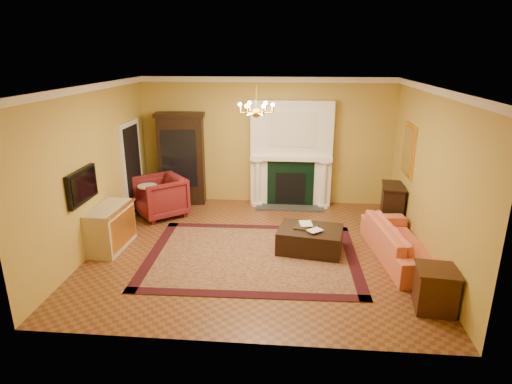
# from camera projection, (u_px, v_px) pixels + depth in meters

# --- Properties ---
(floor) EXTENTS (6.00, 5.50, 0.02)m
(floor) POSITION_uv_depth(u_px,v_px,m) (256.00, 249.00, 8.07)
(floor) COLOR brown
(floor) RESTS_ON ground
(ceiling) EXTENTS (6.00, 5.50, 0.02)m
(ceiling) POSITION_uv_depth(u_px,v_px,m) (256.00, 85.00, 7.12)
(ceiling) COLOR silver
(ceiling) RESTS_ON wall_back
(wall_back) EXTENTS (6.00, 0.02, 3.00)m
(wall_back) POSITION_uv_depth(u_px,v_px,m) (266.00, 141.00, 10.21)
(wall_back) COLOR #B69541
(wall_back) RESTS_ON floor
(wall_front) EXTENTS (6.00, 0.02, 3.00)m
(wall_front) POSITION_uv_depth(u_px,v_px,m) (236.00, 235.00, 4.98)
(wall_front) COLOR #B69541
(wall_front) RESTS_ON floor
(wall_left) EXTENTS (0.02, 5.50, 3.00)m
(wall_left) POSITION_uv_depth(u_px,v_px,m) (93.00, 168.00, 7.85)
(wall_left) COLOR #B69541
(wall_left) RESTS_ON floor
(wall_right) EXTENTS (0.02, 5.50, 3.00)m
(wall_right) POSITION_uv_depth(u_px,v_px,m) (430.00, 176.00, 7.34)
(wall_right) COLOR #B69541
(wall_right) RESTS_ON floor
(fireplace) EXTENTS (1.90, 0.70, 2.50)m
(fireplace) POSITION_uv_depth(u_px,v_px,m) (291.00, 156.00, 10.08)
(fireplace) COLOR white
(fireplace) RESTS_ON wall_back
(crown_molding) EXTENTS (6.00, 5.50, 0.12)m
(crown_molding) POSITION_uv_depth(u_px,v_px,m) (261.00, 85.00, 8.05)
(crown_molding) COLOR white
(crown_molding) RESTS_ON ceiling
(doorway) EXTENTS (0.08, 1.05, 2.10)m
(doorway) POSITION_uv_depth(u_px,v_px,m) (132.00, 169.00, 9.59)
(doorway) COLOR silver
(doorway) RESTS_ON wall_left
(tv_panel) EXTENTS (0.09, 0.95, 0.58)m
(tv_panel) POSITION_uv_depth(u_px,v_px,m) (82.00, 186.00, 7.32)
(tv_panel) COLOR black
(tv_panel) RESTS_ON wall_left
(gilt_mirror) EXTENTS (0.06, 0.76, 1.05)m
(gilt_mirror) POSITION_uv_depth(u_px,v_px,m) (409.00, 150.00, 8.62)
(gilt_mirror) COLOR gold
(gilt_mirror) RESTS_ON wall_right
(chandelier) EXTENTS (0.63, 0.55, 0.53)m
(chandelier) POSITION_uv_depth(u_px,v_px,m) (256.00, 109.00, 7.25)
(chandelier) COLOR gold
(chandelier) RESTS_ON ceiling
(oriental_rug) EXTENTS (3.87, 2.94, 0.02)m
(oriental_rug) POSITION_uv_depth(u_px,v_px,m) (252.00, 255.00, 7.79)
(oriental_rug) COLOR #3F0E0D
(oriental_rug) RESTS_ON floor
(china_cabinet) EXTENTS (1.10, 0.59, 2.10)m
(china_cabinet) POSITION_uv_depth(u_px,v_px,m) (182.00, 161.00, 10.26)
(china_cabinet) COLOR black
(china_cabinet) RESTS_ON floor
(wingback_armchair) EXTENTS (1.33, 1.33, 1.00)m
(wingback_armchair) POSITION_uv_depth(u_px,v_px,m) (160.00, 195.00, 9.54)
(wingback_armchair) COLOR maroon
(wingback_armchair) RESTS_ON floor
(pedestal_table) EXTENTS (0.42, 0.42, 0.75)m
(pedestal_table) POSITION_uv_depth(u_px,v_px,m) (148.00, 199.00, 9.48)
(pedestal_table) COLOR black
(pedestal_table) RESTS_ON floor
(commode) EXTENTS (0.57, 1.12, 0.81)m
(commode) POSITION_uv_depth(u_px,v_px,m) (110.00, 228.00, 7.99)
(commode) COLOR beige
(commode) RESTS_ON floor
(coral_sofa) EXTENTS (0.93, 2.26, 0.86)m
(coral_sofa) POSITION_uv_depth(u_px,v_px,m) (402.00, 237.00, 7.55)
(coral_sofa) COLOR #DE6A46
(coral_sofa) RESTS_ON floor
(end_table) EXTENTS (0.59, 0.59, 0.61)m
(end_table) POSITION_uv_depth(u_px,v_px,m) (435.00, 290.00, 6.09)
(end_table) COLOR #3B1D10
(end_table) RESTS_ON floor
(console_table) EXTENTS (0.54, 0.81, 0.84)m
(console_table) POSITION_uv_depth(u_px,v_px,m) (392.00, 205.00, 9.12)
(console_table) COLOR black
(console_table) RESTS_ON floor
(leather_ottoman) EXTENTS (1.27, 1.01, 0.43)m
(leather_ottoman) POSITION_uv_depth(u_px,v_px,m) (310.00, 239.00, 7.92)
(leather_ottoman) COLOR black
(leather_ottoman) RESTS_ON oriental_rug
(ottoman_tray) EXTENTS (0.47, 0.41, 0.03)m
(ottoman_tray) POSITION_uv_depth(u_px,v_px,m) (306.00, 227.00, 7.89)
(ottoman_tray) COLOR black
(ottoman_tray) RESTS_ON leather_ottoman
(book_a) EXTENTS (0.23, 0.06, 0.30)m
(book_a) POSITION_uv_depth(u_px,v_px,m) (300.00, 217.00, 7.92)
(book_a) COLOR gray
(book_a) RESTS_ON ottoman_tray
(book_b) EXTENTS (0.14, 0.16, 0.27)m
(book_b) POSITION_uv_depth(u_px,v_px,m) (312.00, 222.00, 7.73)
(book_b) COLOR gray
(book_b) RESTS_ON ottoman_tray
(topiary_left) EXTENTS (0.16, 0.16, 0.43)m
(topiary_left) POSITION_uv_depth(u_px,v_px,m) (259.00, 145.00, 10.01)
(topiary_left) COLOR gray
(topiary_left) RESTS_ON fireplace
(topiary_right) EXTENTS (0.15, 0.15, 0.39)m
(topiary_right) POSITION_uv_depth(u_px,v_px,m) (315.00, 147.00, 9.91)
(topiary_right) COLOR gray
(topiary_right) RESTS_ON fireplace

